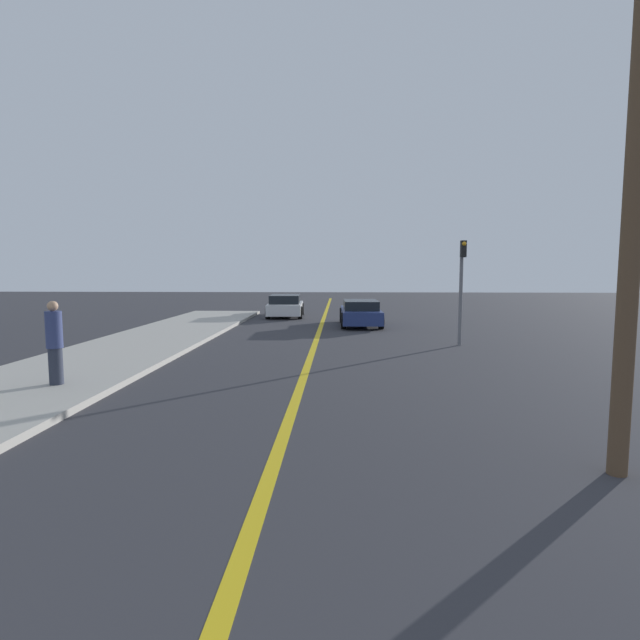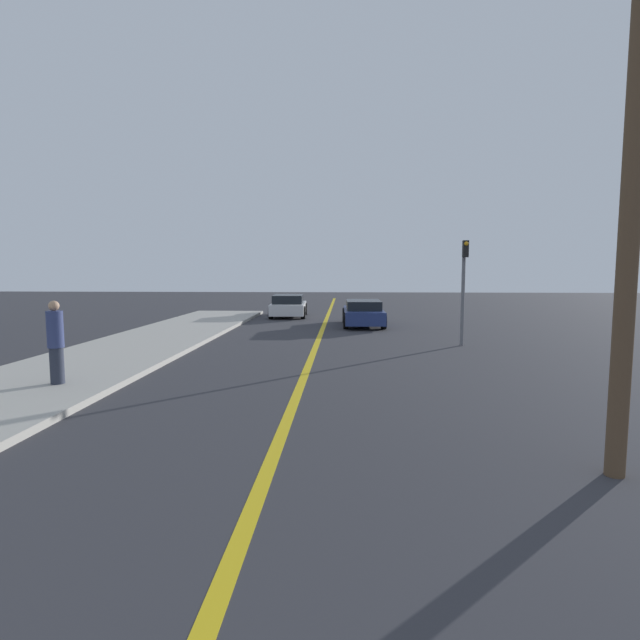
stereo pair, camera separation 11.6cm
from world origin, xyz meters
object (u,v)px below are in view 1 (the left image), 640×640
Objects in this scene: car_ahead_center at (285,306)px; utility_pole at (632,228)px; pedestrian_mid_group at (55,343)px; car_near_right_lane at (360,313)px; traffic_light at (462,281)px.

utility_pole is (6.47, -20.72, 2.47)m from car_ahead_center.
pedestrian_mid_group is at bearing 157.40° from utility_pole.
pedestrian_mid_group is 0.29× the size of utility_pole.
car_ahead_center is (-3.91, 4.12, 0.00)m from car_near_right_lane.
car_near_right_lane is 6.90m from traffic_light.
car_ahead_center is at bearing 79.79° from pedestrian_mid_group.
pedestrian_mid_group is 12.14m from traffic_light.
utility_pole reaches higher than pedestrian_mid_group.
pedestrian_mid_group is at bearing -119.92° from car_near_right_lane.
car_ahead_center is at bearing 132.29° from car_near_right_lane.
car_near_right_lane is at bearing 61.29° from pedestrian_mid_group.
traffic_light reaches higher than car_ahead_center.
car_ahead_center is 17.05m from pedestrian_mid_group.
utility_pole reaches higher than traffic_light.
traffic_light is (3.12, -5.94, 1.60)m from car_near_right_lane.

